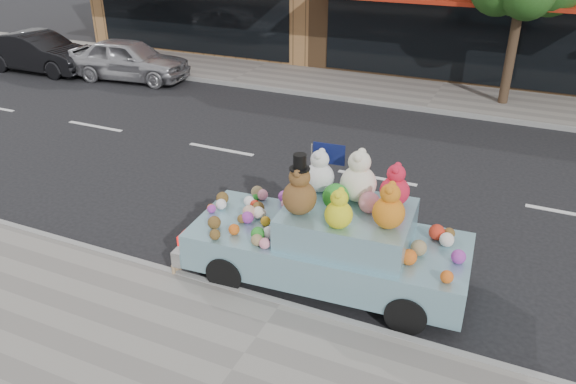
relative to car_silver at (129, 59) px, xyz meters
The scene contains 8 objects.
ground 10.96m from the car_silver, 22.69° to the right, with size 120.00×120.00×0.00m, color black.
near_sidewalk 14.74m from the car_silver, 46.72° to the right, with size 60.00×3.00×0.12m, color gray.
far_sidewalk 10.37m from the car_silver, 12.72° to the left, with size 60.00×3.00×0.12m, color gray.
near_kerb 13.69m from the car_silver, 42.41° to the right, with size 60.00×0.12×0.13m, color gray.
far_kerb 10.15m from the car_silver, ahead, with size 60.00×0.12×0.13m, color gray.
car_silver is the anchor object (origin of this frame).
car_dark 3.70m from the car_silver, behind, with size 1.50×4.29×1.41m, color black.
art_car 13.33m from the car_silver, 38.23° to the right, with size 4.59×2.04×2.29m.
Camera 1 is at (2.86, -11.07, 5.36)m, focal length 35.00 mm.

